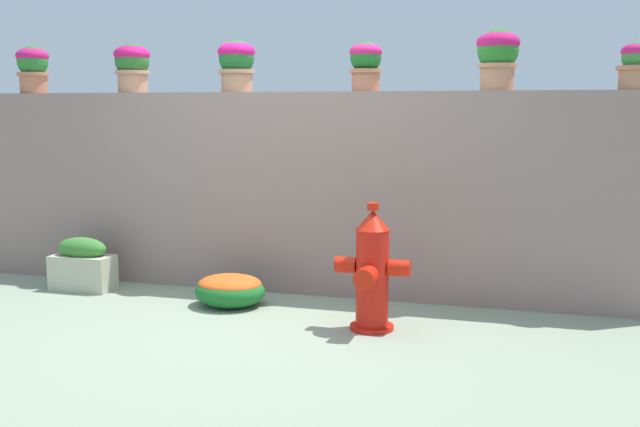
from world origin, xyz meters
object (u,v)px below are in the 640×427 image
at_px(planter_box, 83,265).
at_px(potted_plant_4, 498,54).
at_px(potted_plant_1, 132,64).
at_px(potted_plant_0, 33,66).
at_px(potted_plant_5, 637,64).
at_px(potted_plant_2, 237,62).
at_px(fire_hydrant, 372,273).
at_px(potted_plant_3, 366,62).
at_px(flower_bush_left, 230,289).

bearing_deg(planter_box, potted_plant_4, 8.53).
distance_m(potted_plant_1, planter_box, 1.72).
bearing_deg(potted_plant_0, potted_plant_5, -0.19).
relative_size(potted_plant_2, potted_plant_5, 1.25).
distance_m(fire_hydrant, planter_box, 2.56).
xyz_separation_m(potted_plant_2, potted_plant_5, (3.01, -0.04, -0.06)).
bearing_deg(potted_plant_1, potted_plant_3, -0.22).
xyz_separation_m(potted_plant_4, planter_box, (-3.23, -0.48, -1.66)).
bearing_deg(potted_plant_5, potted_plant_1, 179.76).
bearing_deg(potted_plant_4, planter_box, -171.47).
height_order(potted_plant_2, potted_plant_5, potted_plant_2).
relative_size(potted_plant_5, flower_bush_left, 0.62).
height_order(potted_plant_1, fire_hydrant, potted_plant_1).
height_order(potted_plant_0, flower_bush_left, potted_plant_0).
bearing_deg(potted_plant_2, potted_plant_5, -0.79).
bearing_deg(potted_plant_5, potted_plant_3, 179.74).
bearing_deg(potted_plant_3, flower_bush_left, -145.74).
bearing_deg(potted_plant_4, potted_plant_3, -179.75).
bearing_deg(flower_bush_left, potted_plant_4, 18.07).
bearing_deg(potted_plant_5, flower_bush_left, -168.01).
bearing_deg(fire_hydrant, potted_plant_0, 164.15).
bearing_deg(fire_hydrant, potted_plant_2, 144.74).
xyz_separation_m(potted_plant_2, flower_bush_left, (0.19, -0.64, -1.72)).
relative_size(potted_plant_0, potted_plant_2, 0.98).
distance_m(potted_plant_3, planter_box, 2.81).
bearing_deg(potted_plant_5, fire_hydrant, -151.36).
xyz_separation_m(potted_plant_4, flower_bush_left, (-1.88, -0.61, -1.74)).
relative_size(potted_plant_2, fire_hydrant, 0.49).
height_order(potted_plant_1, potted_plant_4, potted_plant_4).
xyz_separation_m(flower_bush_left, planter_box, (-1.35, 0.13, 0.08)).
relative_size(potted_plant_1, potted_plant_5, 1.23).
xyz_separation_m(potted_plant_3, planter_box, (-2.25, -0.48, -1.62)).
height_order(potted_plant_1, planter_box, potted_plant_1).
relative_size(potted_plant_1, potted_plant_3, 1.09).
distance_m(potted_plant_2, fire_hydrant, 2.20).
bearing_deg(flower_bush_left, potted_plant_1, 151.17).
bearing_deg(potted_plant_0, flower_bush_left, -16.36).
xyz_separation_m(potted_plant_1, fire_hydrant, (2.28, -0.93, -1.45)).
bearing_deg(fire_hydrant, potted_plant_3, 106.14).
bearing_deg(potted_plant_0, potted_plant_3, -0.14).
bearing_deg(fire_hydrant, flower_bush_left, 165.07).
xyz_separation_m(potted_plant_2, potted_plant_4, (2.06, -0.03, 0.02)).
relative_size(potted_plant_2, flower_bush_left, 0.78).
relative_size(potted_plant_1, flower_bush_left, 0.77).
relative_size(potted_plant_5, fire_hydrant, 0.39).
height_order(potted_plant_2, flower_bush_left, potted_plant_2).
xyz_separation_m(potted_plant_1, flower_bush_left, (1.12, -0.62, -1.71)).
relative_size(potted_plant_1, potted_plant_4, 0.93).
height_order(potted_plant_2, planter_box, potted_plant_2).
xyz_separation_m(potted_plant_5, planter_box, (-4.18, -0.47, -1.58)).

